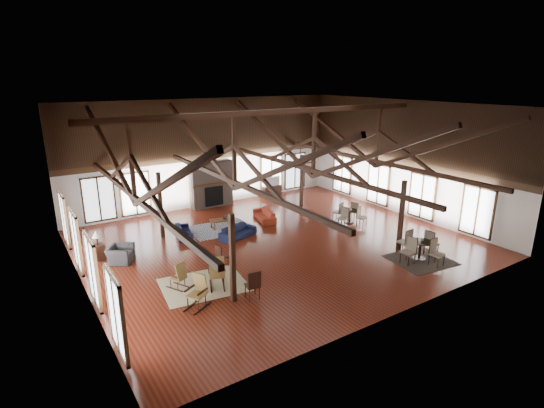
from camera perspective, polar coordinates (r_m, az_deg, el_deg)
floor at (r=19.06m, az=0.55°, el=-5.22°), size 16.00×16.00×0.00m
ceiling at (r=17.69m, az=0.61°, el=13.08°), size 16.00×14.00×0.02m
wall_back at (r=24.17m, az=-8.67°, el=6.76°), size 16.00×0.02×6.00m
wall_front at (r=13.12m, az=17.71°, el=-2.51°), size 16.00×0.02×6.00m
wall_left at (r=15.40m, az=-25.10°, el=-0.48°), size 0.02×14.00×6.00m
wall_right at (r=23.43m, az=17.22°, el=5.88°), size 0.02×14.00×6.00m
roof_truss at (r=17.93m, az=0.59°, el=6.79°), size 15.60×14.07×3.14m
post_grid at (r=18.54m, az=0.57°, el=-0.85°), size 8.16×7.16×3.05m
fireplace at (r=24.23m, az=-8.17°, el=2.66°), size 2.50×0.69×2.60m
ceiling_fan at (r=17.47m, az=3.78°, el=5.49°), size 1.60×1.60×0.75m
sofa_navy_front at (r=19.65m, az=-4.61°, el=-3.74°), size 1.97×1.24×0.54m
sofa_navy_left at (r=20.15m, az=-11.77°, el=-3.60°), size 1.78×1.05×0.49m
sofa_orange at (r=21.91m, az=-1.02°, el=-1.47°), size 1.99×1.18×0.55m
coffee_table at (r=20.94m, az=-6.81°, el=-2.21°), size 1.18×0.76×0.42m
vase at (r=20.88m, az=-6.36°, el=-1.78°), size 0.27×0.27×0.21m
armchair at (r=18.13m, az=-19.69°, el=-6.34°), size 1.29×1.33×0.66m
side_table_lamp at (r=18.60m, az=-22.36°, el=-5.58°), size 0.49×0.49×1.24m
rocking_chair_a at (r=15.34m, az=-12.37°, el=-9.48°), size 0.71×0.86×0.99m
rocking_chair_b at (r=15.10m, az=-7.43°, el=-9.17°), size 0.82×1.07×1.22m
rocking_chair_c at (r=14.11m, az=-9.90°, el=-11.43°), size 1.00×0.85×1.15m
side_chair_a at (r=16.64m, az=-6.96°, el=-6.75°), size 0.47×0.47×0.93m
side_chair_b at (r=14.25m, az=-2.52°, el=-10.57°), size 0.49×0.49×1.05m
cafe_table_near at (r=18.26m, az=19.31°, el=-5.43°), size 2.07×2.07×1.07m
cafe_table_far at (r=21.79m, az=10.40°, el=-1.31°), size 1.84×1.84×0.94m
cup_near at (r=18.20m, az=19.55°, el=-4.56°), size 0.15×0.15×0.10m
cup_far at (r=21.67m, az=10.54°, el=-0.72°), size 0.12×0.12×0.09m
tv_console at (r=26.46m, az=-0.07°, el=1.84°), size 1.20×0.45×0.60m
television at (r=26.33m, az=-0.02°, el=3.10°), size 1.03×0.21×0.59m
rug_tan at (r=15.62m, az=-9.15°, el=-10.66°), size 3.21×2.66×0.01m
rug_navy at (r=20.88m, az=-7.01°, el=-3.32°), size 3.02×2.32×0.01m
rug_dark at (r=18.36m, az=19.33°, el=-7.10°), size 2.56×2.38×0.01m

